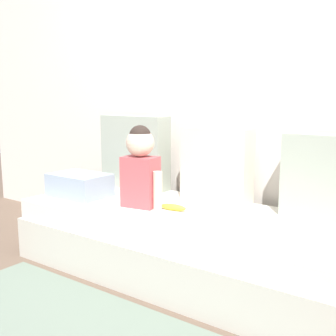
# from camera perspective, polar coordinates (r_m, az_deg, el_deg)

# --- Properties ---
(ground_plane) EXTENTS (12.00, 12.00, 0.00)m
(ground_plane) POSITION_cam_1_polar(r_m,az_deg,el_deg) (2.67, 2.88, -14.37)
(ground_plane) COLOR brown
(back_wall) EXTENTS (5.44, 0.10, 2.31)m
(back_wall) POSITION_cam_1_polar(r_m,az_deg,el_deg) (2.91, 9.06, 10.96)
(back_wall) COLOR silver
(back_wall) RESTS_ON ground
(couch) EXTENTS (2.24, 0.84, 0.41)m
(couch) POSITION_cam_1_polar(r_m,az_deg,el_deg) (2.59, 2.92, -10.33)
(couch) COLOR beige
(couch) RESTS_ON ground
(throw_pillow_left) EXTENTS (0.54, 0.16, 0.54)m
(throw_pillow_left) POSITION_cam_1_polar(r_m,az_deg,el_deg) (3.13, -4.52, 2.16)
(throw_pillow_left) COLOR #99A393
(throw_pillow_left) RESTS_ON couch
(throw_pillow_center) EXTENTS (0.47, 0.16, 0.49)m
(throw_pillow_center) POSITION_cam_1_polar(r_m,az_deg,el_deg) (2.75, 6.62, 0.44)
(throw_pillow_center) COLOR beige
(throw_pillow_center) RESTS_ON couch
(throw_pillow_right) EXTENTS (0.47, 0.16, 0.48)m
(throw_pillow_right) POSITION_cam_1_polar(r_m,az_deg,el_deg) (2.49, 20.69, -1.18)
(throw_pillow_right) COLOR #99A393
(throw_pillow_right) RESTS_ON couch
(toddler) EXTENTS (0.32, 0.18, 0.51)m
(toddler) POSITION_cam_1_polar(r_m,az_deg,el_deg) (2.60, -3.79, 0.35)
(toddler) COLOR #B24C51
(toddler) RESTS_ON couch
(banana) EXTENTS (0.17, 0.07, 0.04)m
(banana) POSITION_cam_1_polar(r_m,az_deg,el_deg) (2.55, 0.72, -5.36)
(banana) COLOR yellow
(banana) RESTS_ON couch
(folded_blanket) EXTENTS (0.40, 0.28, 0.16)m
(folded_blanket) POSITION_cam_1_polar(r_m,az_deg,el_deg) (2.96, -11.94, -2.26)
(folded_blanket) COLOR #8E9EB2
(folded_blanket) RESTS_ON couch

